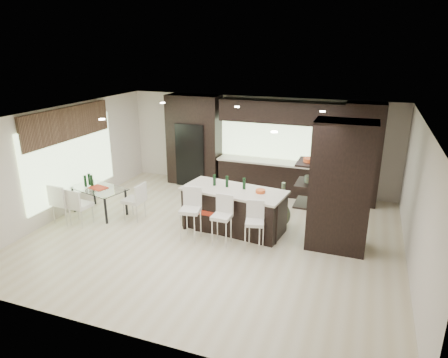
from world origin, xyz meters
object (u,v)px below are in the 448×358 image
at_px(stool_mid, 222,225).
at_px(chair_end, 134,203).
at_px(stool_left, 191,219).
at_px(dining_table, 100,201).
at_px(stool_right, 254,231).
at_px(kitchen_island, 234,209).
at_px(chair_far, 65,204).
at_px(bench, 227,220).
at_px(floor_vase, 283,204).
at_px(chair_near, 81,208).

height_order(stool_mid, chair_end, stool_mid).
relative_size(stool_left, dining_table, 0.67).
xyz_separation_m(stool_mid, chair_end, (-2.46, 0.48, -0.01)).
distance_m(stool_mid, stool_right, 0.72).
bearing_deg(chair_end, kitchen_island, -81.19).
height_order(chair_far, chair_end, chair_far).
bearing_deg(chair_far, stool_left, 8.10).
relative_size(stool_right, bench, 0.61).
height_order(kitchen_island, chair_end, kitchen_island).
height_order(bench, floor_vase, floor_vase).
relative_size(kitchen_island, chair_near, 2.77).
relative_size(stool_right, chair_far, 0.93).
relative_size(stool_mid, floor_vase, 0.81).
distance_m(bench, dining_table, 3.38).
relative_size(stool_left, chair_near, 1.11).
distance_m(chair_near, chair_far, 0.44).
height_order(dining_table, chair_far, chair_far).
height_order(kitchen_island, floor_vase, floor_vase).
xyz_separation_m(stool_mid, chair_near, (-3.48, -0.23, -0.01)).
xyz_separation_m(stool_right, chair_end, (-3.19, 0.48, 0.01)).
bearing_deg(chair_far, floor_vase, 21.90).
distance_m(bench, floor_vase, 1.37).
bearing_deg(chair_end, stool_left, -104.42).
bearing_deg(chair_end, floor_vase, -74.49).
bearing_deg(chair_near, chair_far, -172.36).
height_order(stool_right, chair_far, chair_far).
bearing_deg(stool_mid, dining_table, 173.20).
xyz_separation_m(stool_mid, dining_table, (-3.48, 0.48, -0.10)).
distance_m(stool_mid, chair_near, 3.49).
bearing_deg(floor_vase, stool_right, -102.40).
bearing_deg(chair_far, bench, 16.80).
xyz_separation_m(bench, chair_far, (-3.82, -0.86, 0.19)).
relative_size(stool_left, chair_far, 1.04).
relative_size(chair_near, chair_end, 0.99).
distance_m(stool_right, floor_vase, 1.38).
distance_m(stool_right, chair_end, 3.22).
xyz_separation_m(stool_left, chair_end, (-1.74, 0.50, -0.04)).
height_order(stool_right, chair_end, chair_end).
relative_size(stool_mid, chair_far, 0.97).
distance_m(chair_near, chair_end, 1.24).
relative_size(stool_right, chair_end, 0.99).
xyz_separation_m(floor_vase, dining_table, (-4.50, -0.87, -0.20)).
xyz_separation_m(stool_right, bench, (-0.83, 0.62, -0.16)).
distance_m(floor_vase, chair_far, 5.19).
distance_m(stool_mid, floor_vase, 1.69).
bearing_deg(stool_right, stool_mid, 167.94).
xyz_separation_m(stool_left, dining_table, (-2.76, 0.50, -0.13)).
xyz_separation_m(stool_right, floor_vase, (0.30, 1.34, 0.12)).
relative_size(stool_mid, bench, 0.64).
bearing_deg(stool_mid, floor_vase, 54.13).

